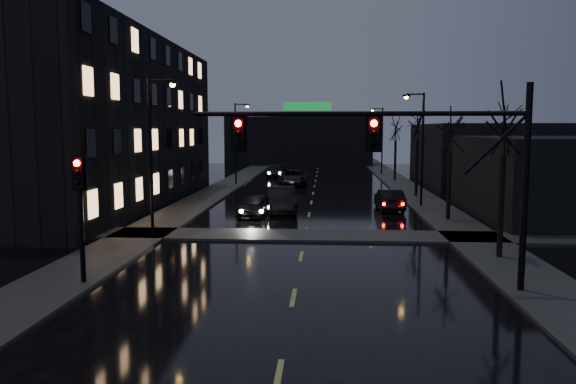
% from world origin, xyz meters
% --- Properties ---
extents(sidewalk_left, '(3.00, 140.00, 0.12)m').
position_xyz_m(sidewalk_left, '(-8.50, 35.00, 0.06)').
color(sidewalk_left, '#2D2D2B').
rests_on(sidewalk_left, ground).
extents(sidewalk_right, '(3.00, 140.00, 0.12)m').
position_xyz_m(sidewalk_right, '(8.50, 35.00, 0.06)').
color(sidewalk_right, '#2D2D2B').
rests_on(sidewalk_right, ground).
extents(sidewalk_cross, '(40.00, 3.00, 0.12)m').
position_xyz_m(sidewalk_cross, '(0.00, 18.50, 0.06)').
color(sidewalk_cross, '#2D2D2B').
rests_on(sidewalk_cross, ground).
extents(apartment_block, '(12.00, 30.00, 12.00)m').
position_xyz_m(apartment_block, '(-16.50, 30.00, 6.00)').
color(apartment_block, black).
rests_on(apartment_block, ground).
extents(commercial_right_near, '(10.00, 14.00, 5.00)m').
position_xyz_m(commercial_right_near, '(15.50, 26.00, 2.50)').
color(commercial_right_near, black).
rests_on(commercial_right_near, ground).
extents(commercial_right_far, '(12.00, 18.00, 6.00)m').
position_xyz_m(commercial_right_far, '(17.00, 48.00, 3.00)').
color(commercial_right_far, black).
rests_on(commercial_right_far, ground).
extents(far_block, '(22.00, 10.00, 8.00)m').
position_xyz_m(far_block, '(-3.00, 78.00, 4.00)').
color(far_block, black).
rests_on(far_block, ground).
extents(signal_mast, '(11.11, 0.41, 7.00)m').
position_xyz_m(signal_mast, '(3.85, 9.00, 4.87)').
color(signal_mast, black).
rests_on(signal_mast, ground).
extents(signal_pole_left, '(0.35, 0.41, 4.53)m').
position_xyz_m(signal_pole_left, '(-7.50, 8.99, 3.01)').
color(signal_pole_left, black).
rests_on(signal_pole_left, ground).
extents(tree_near, '(3.52, 3.52, 8.08)m').
position_xyz_m(tree_near, '(8.40, 14.00, 6.22)').
color(tree_near, black).
rests_on(tree_near, ground).
extents(tree_mid_a, '(3.30, 3.30, 7.58)m').
position_xyz_m(tree_mid_a, '(8.40, 24.00, 5.83)').
color(tree_mid_a, black).
rests_on(tree_mid_a, ground).
extents(tree_mid_b, '(3.74, 3.74, 8.59)m').
position_xyz_m(tree_mid_b, '(8.40, 36.00, 6.61)').
color(tree_mid_b, black).
rests_on(tree_mid_b, ground).
extents(tree_far, '(3.43, 3.43, 7.88)m').
position_xyz_m(tree_far, '(8.40, 50.00, 6.06)').
color(tree_far, black).
rests_on(tree_far, ground).
extents(streetlight_l_near, '(1.53, 0.28, 8.00)m').
position_xyz_m(streetlight_l_near, '(-7.58, 18.00, 4.77)').
color(streetlight_l_near, black).
rests_on(streetlight_l_near, ground).
extents(streetlight_l_far, '(1.53, 0.28, 8.00)m').
position_xyz_m(streetlight_l_far, '(-7.58, 45.00, 4.77)').
color(streetlight_l_far, black).
rests_on(streetlight_l_far, ground).
extents(streetlight_r_mid, '(1.53, 0.28, 8.00)m').
position_xyz_m(streetlight_r_mid, '(7.58, 30.00, 4.77)').
color(streetlight_r_mid, black).
rests_on(streetlight_r_mid, ground).
extents(streetlight_r_far, '(1.53, 0.28, 8.00)m').
position_xyz_m(streetlight_r_far, '(7.58, 58.00, 4.77)').
color(streetlight_r_far, black).
rests_on(streetlight_r_far, ground).
extents(oncoming_car_a, '(2.21, 4.30, 1.40)m').
position_xyz_m(oncoming_car_a, '(-3.34, 25.00, 0.70)').
color(oncoming_car_a, black).
rests_on(oncoming_car_a, ground).
extents(oncoming_car_b, '(2.41, 5.34, 1.70)m').
position_xyz_m(oncoming_car_b, '(-1.84, 26.78, 0.85)').
color(oncoming_car_b, black).
rests_on(oncoming_car_b, ground).
extents(oncoming_car_c, '(2.64, 5.64, 1.56)m').
position_xyz_m(oncoming_car_c, '(-2.09, 44.55, 0.78)').
color(oncoming_car_c, black).
rests_on(oncoming_car_c, ground).
extents(oncoming_car_d, '(2.06, 4.99, 1.44)m').
position_xyz_m(oncoming_car_d, '(-4.60, 54.03, 0.72)').
color(oncoming_car_d, black).
rests_on(oncoming_car_d, ground).
extents(lead_car, '(1.75, 4.44, 1.44)m').
position_xyz_m(lead_car, '(5.39, 28.37, 0.72)').
color(lead_car, black).
rests_on(lead_car, ground).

